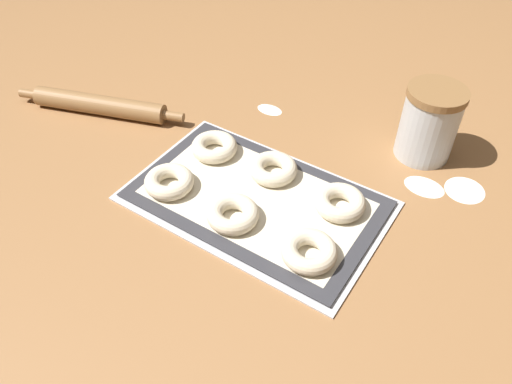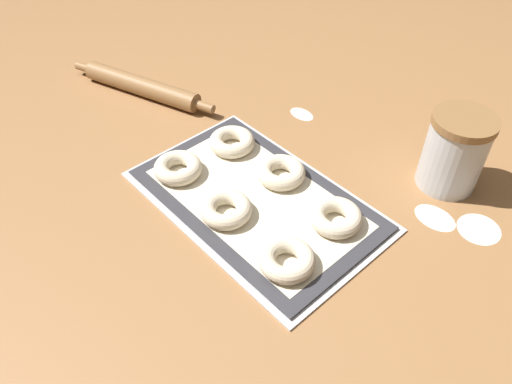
# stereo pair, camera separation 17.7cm
# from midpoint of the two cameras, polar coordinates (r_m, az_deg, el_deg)

# --- Properties ---
(ground_plane) EXTENTS (2.80, 2.80, 0.00)m
(ground_plane) POSITION_cam_midpoint_polar(r_m,az_deg,el_deg) (1.01, -5.35, -0.90)
(ground_plane) COLOR olive
(baking_tray) EXTENTS (0.51, 0.32, 0.01)m
(baking_tray) POSITION_cam_midpoint_polar(r_m,az_deg,el_deg) (1.00, -5.04, -1.38)
(baking_tray) COLOR silver
(baking_tray) RESTS_ON ground_plane
(baking_mat) EXTENTS (0.48, 0.29, 0.00)m
(baking_mat) POSITION_cam_midpoint_polar(r_m,az_deg,el_deg) (1.00, -5.06, -1.16)
(baking_mat) COLOR #333338
(baking_mat) RESTS_ON baking_tray
(bagel_front_left) EXTENTS (0.10, 0.10, 0.03)m
(bagel_front_left) POSITION_cam_midpoint_polar(r_m,az_deg,el_deg) (1.04, -14.76, 0.73)
(bagel_front_left) COLOR beige
(bagel_front_left) RESTS_ON baking_mat
(bagel_front_center) EXTENTS (0.10, 0.10, 0.03)m
(bagel_front_center) POSITION_cam_midpoint_polar(r_m,az_deg,el_deg) (0.95, -8.02, -2.99)
(bagel_front_center) COLOR beige
(bagel_front_center) RESTS_ON baking_mat
(bagel_front_right) EXTENTS (0.10, 0.10, 0.03)m
(bagel_front_right) POSITION_cam_midpoint_polar(r_m,az_deg,el_deg) (0.88, 0.40, -7.37)
(bagel_front_right) COLOR beige
(bagel_front_right) RESTS_ON baking_mat
(bagel_back_left) EXTENTS (0.10, 0.10, 0.03)m
(bagel_back_left) POSITION_cam_midpoint_polar(r_m,az_deg,el_deg) (1.10, -9.40, 4.74)
(bagel_back_left) COLOR beige
(bagel_back_left) RESTS_ON baking_mat
(bagel_back_center) EXTENTS (0.10, 0.10, 0.03)m
(bagel_back_center) POSITION_cam_midpoint_polar(r_m,az_deg,el_deg) (1.03, -2.90, 2.25)
(bagel_back_center) COLOR beige
(bagel_back_center) RESTS_ON baking_mat
(bagel_back_right) EXTENTS (0.10, 0.10, 0.03)m
(bagel_back_right) POSITION_cam_midpoint_polar(r_m,az_deg,el_deg) (0.96, 4.45, -1.68)
(bagel_back_right) COLOR beige
(bagel_back_right) RESTS_ON baking_mat
(flour_canister) EXTENTS (0.12, 0.12, 0.16)m
(flour_canister) POSITION_cam_midpoint_polar(r_m,az_deg,el_deg) (1.10, 14.95, 7.29)
(flour_canister) COLOR silver
(flour_canister) RESTS_ON ground_plane
(rolling_pin) EXTENTS (0.42, 0.16, 0.05)m
(rolling_pin) POSITION_cam_midpoint_polar(r_m,az_deg,el_deg) (1.31, -21.26, 9.00)
(rolling_pin) COLOR olive
(rolling_pin) RESTS_ON ground_plane
(flour_patch_near) EXTENTS (0.08, 0.08, 0.00)m
(flour_patch_near) POSITION_cam_midpoint_polar(r_m,az_deg,el_deg) (1.08, 18.61, -0.15)
(flour_patch_near) COLOR white
(flour_patch_near) RESTS_ON ground_plane
(flour_patch_far) EXTENTS (0.08, 0.06, 0.00)m
(flour_patch_far) POSITION_cam_midpoint_polar(r_m,az_deg,el_deg) (1.06, 14.33, 0.21)
(flour_patch_far) COLOR white
(flour_patch_far) RESTS_ON ground_plane
(flour_patch_side) EXTENTS (0.07, 0.04, 0.00)m
(flour_patch_side) POSITION_cam_midpoint_polar(r_m,az_deg,el_deg) (1.25, -2.50, 9.13)
(flour_patch_side) COLOR white
(flour_patch_side) RESTS_ON ground_plane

